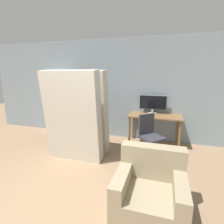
{
  "coord_description": "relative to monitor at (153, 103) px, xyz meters",
  "views": [
    {
      "loc": [
        1.36,
        -1.45,
        1.81
      ],
      "look_at": [
        0.38,
        1.76,
        1.05
      ],
      "focal_mm": 28.0,
      "sensor_mm": 36.0,
      "label": 1
    }
  ],
  "objects": [
    {
      "name": "desk",
      "position": [
        0.08,
        -0.19,
        -0.37
      ],
      "size": [
        1.3,
        0.63,
        0.78
      ],
      "color": "brown",
      "rests_on": "ground"
    },
    {
      "name": "mattress_far",
      "position": [
        -1.46,
        -1.08,
        -0.11
      ],
      "size": [
        1.16,
        0.43,
        1.87
      ],
      "color": "beige",
      "rests_on": "ground"
    },
    {
      "name": "office_chair",
      "position": [
        0.05,
        -0.93,
        -0.65
      ],
      "size": [
        0.62,
        0.62,
        0.95
      ],
      "color": "#4C4C51",
      "rests_on": "ground"
    },
    {
      "name": "ground_plane",
      "position": [
        -1.07,
        -3.07,
        -1.04
      ],
      "size": [
        16.0,
        16.0,
        0.0
      ],
      "primitive_type": "plane",
      "color": "#937556"
    },
    {
      "name": "armchair",
      "position": [
        0.19,
        -2.52,
        -0.72
      ],
      "size": [
        0.85,
        0.8,
        0.85
      ],
      "color": "gray",
      "rests_on": "ground"
    },
    {
      "name": "wall_back",
      "position": [
        -1.07,
        0.16,
        0.31
      ],
      "size": [
        8.0,
        0.06,
        2.7
      ],
      "color": "gray",
      "rests_on": "ground"
    },
    {
      "name": "bookshelf",
      "position": [
        -2.85,
        -0.01,
        -0.14
      ],
      "size": [
        0.81,
        0.33,
        1.79
      ],
      "color": "beige",
      "rests_on": "ground"
    },
    {
      "name": "mattress_near",
      "position": [
        -1.46,
        -1.5,
        -0.11
      ],
      "size": [
        1.16,
        0.43,
        1.87
      ],
      "color": "beige",
      "rests_on": "ground"
    },
    {
      "name": "monitor",
      "position": [
        0.0,
        0.0,
        0.0
      ],
      "size": [
        0.69,
        0.22,
        0.47
      ],
      "color": "#B7B7BC",
      "rests_on": "desk"
    }
  ]
}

